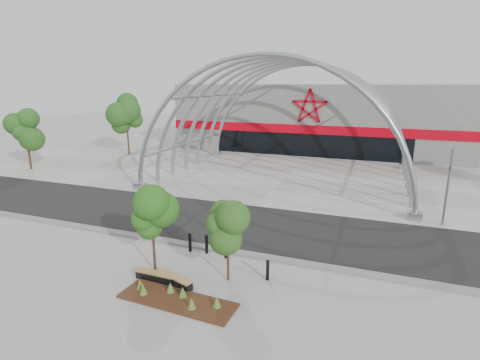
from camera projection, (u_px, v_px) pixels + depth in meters
The scene contains 19 objects.
ground at pixel (213, 247), 19.22m from camera, with size 140.00×140.00×0.00m, color #969691.
road at pixel (237, 224), 22.39m from camera, with size 140.00×7.00×0.02m, color black.
forecourt at pixel (285, 178), 33.26m from camera, with size 60.00×17.00×0.04m, color #A29B93.
kerb at pixel (211, 248), 18.98m from camera, with size 60.00×0.50×0.12m, color slate.
arena_building at pixel (320, 116), 48.52m from camera, with size 34.00×15.24×8.00m.
vault_canopy at pixel (285, 178), 33.26m from camera, with size 20.80×15.80×20.36m.
planting_bed at pixel (176, 298), 14.46m from camera, with size 4.75×1.66×0.50m.
signal_pole at pixel (448, 186), 21.52m from camera, with size 0.33×0.64×4.61m.
street_tree_0 at pixel (152, 214), 16.15m from camera, with size 1.65×1.65×3.75m.
street_tree_1 at pixel (228, 229), 15.45m from camera, with size 1.38×1.38×3.26m.
bench_0 at pixel (155, 276), 15.94m from camera, with size 1.85×0.44×0.39m.
bench_1 at pixel (175, 280), 15.64m from camera, with size 1.94×1.05×0.40m.
bollard_0 at pixel (141, 227), 20.41m from camera, with size 0.18×0.18×1.12m, color black.
bollard_1 at pixel (190, 242), 18.66m from camera, with size 0.16×0.16×0.97m, color black.
bollard_2 at pixel (207, 244), 18.44m from camera, with size 0.16×0.16×0.97m, color black.
bollard_3 at pixel (226, 249), 17.94m from camera, with size 0.15×0.15×0.91m, color black.
bollard_4 at pixel (268, 270), 15.93m from camera, with size 0.15×0.15×0.91m, color black.
bg_tree_0 at pixel (126, 115), 42.97m from camera, with size 3.00×3.00×6.45m.
bg_tree_2 at pixel (26, 130), 35.47m from camera, with size 2.55×2.55×5.38m.
Camera 1 is at (7.55, -16.10, 8.19)m, focal length 28.00 mm.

